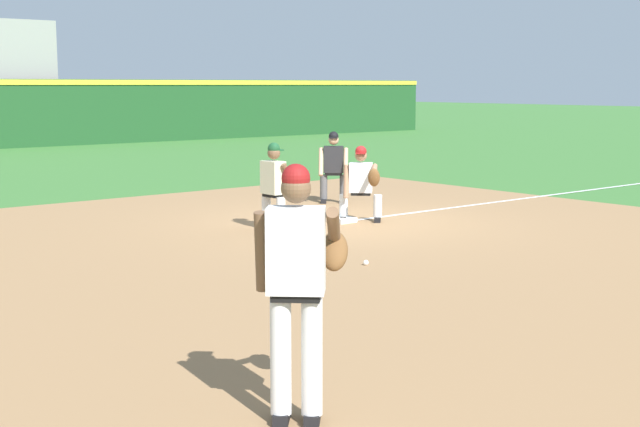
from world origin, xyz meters
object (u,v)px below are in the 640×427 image
first_base_bag (342,220)px  umpire (334,164)px  pitcher (299,278)px  first_baseman (362,181)px  baserunner (274,183)px  baseball (366,263)px

first_base_bag → umpire: umpire is taller
pitcher → first_baseman: size_ratio=1.39×
first_base_bag → pitcher: (-6.35, -6.86, 1.01)m
first_baseman → umpire: 2.58m
first_baseman → baserunner: bearing=173.3°
baseball → umpire: 6.35m
baserunner → first_base_bag: bearing=0.2°
baseball → first_baseman: bearing=48.8°
pitcher → umpire: bearing=48.5°
umpire → baserunner: bearing=-145.9°
baseball → umpire: umpire is taller
baseball → first_base_bag: bearing=53.9°
first_baseman → pitcher: bearing=-134.9°
umpire → pitcher: bearing=-131.5°
pitcher → baserunner: pitcher is taller
first_baseman → baseball: bearing=-131.2°
first_base_bag → first_baseman: size_ratio=0.28×
first_base_bag → baseball: size_ratio=5.14×
first_baseman → umpire: umpire is taller
pitcher → first_baseman: 9.39m
first_base_bag → pitcher: bearing=-132.8°
first_base_bag → pitcher: pitcher is taller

